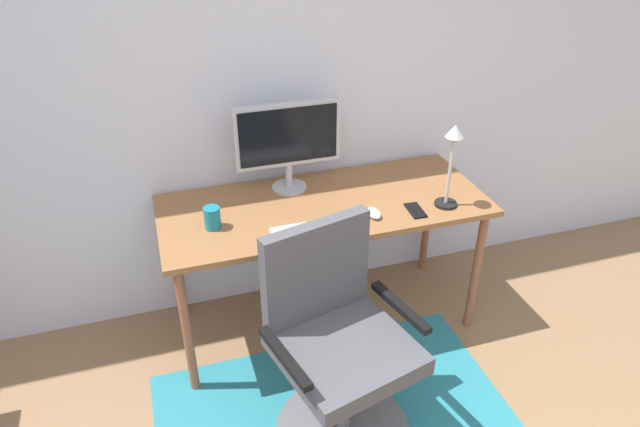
{
  "coord_description": "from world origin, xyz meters",
  "views": [
    {
      "loc": [
        -0.38,
        -0.55,
        2.17
      ],
      "look_at": [
        0.28,
        1.54,
        0.86
      ],
      "focal_mm": 32.15,
      "sensor_mm": 36.0,
      "label": 1
    }
  ],
  "objects_px": {
    "monitor": "(288,138)",
    "cell_phone": "(415,210)",
    "keyboard": "(319,229)",
    "office_chair": "(337,361)",
    "desk": "(324,215)",
    "coffee_cup": "(212,218)",
    "desk_lamp": "(452,155)",
    "computer_mouse": "(374,213)"
  },
  "relations": [
    {
      "from": "cell_phone",
      "to": "coffee_cup",
      "type": "bearing_deg",
      "value": 174.62
    },
    {
      "from": "coffee_cup",
      "to": "cell_phone",
      "type": "distance_m",
      "value": 0.97
    },
    {
      "from": "monitor",
      "to": "coffee_cup",
      "type": "distance_m",
      "value": 0.56
    },
    {
      "from": "desk",
      "to": "office_chair",
      "type": "bearing_deg",
      "value": -103.45
    },
    {
      "from": "coffee_cup",
      "to": "desk_lamp",
      "type": "relative_size",
      "value": 0.25
    },
    {
      "from": "desk",
      "to": "coffee_cup",
      "type": "distance_m",
      "value": 0.57
    },
    {
      "from": "desk",
      "to": "monitor",
      "type": "bearing_deg",
      "value": 121.98
    },
    {
      "from": "office_chair",
      "to": "desk",
      "type": "bearing_deg",
      "value": 62.5
    },
    {
      "from": "coffee_cup",
      "to": "office_chair",
      "type": "height_order",
      "value": "office_chair"
    },
    {
      "from": "cell_phone",
      "to": "office_chair",
      "type": "distance_m",
      "value": 0.83
    },
    {
      "from": "computer_mouse",
      "to": "monitor",
      "type": "bearing_deg",
      "value": 128.5
    },
    {
      "from": "desk_lamp",
      "to": "office_chair",
      "type": "height_order",
      "value": "desk_lamp"
    },
    {
      "from": "coffee_cup",
      "to": "cell_phone",
      "type": "relative_size",
      "value": 0.76
    },
    {
      "from": "desk",
      "to": "office_chair",
      "type": "height_order",
      "value": "office_chair"
    },
    {
      "from": "cell_phone",
      "to": "desk_lamp",
      "type": "xyz_separation_m",
      "value": [
        0.17,
        0.01,
        0.27
      ]
    },
    {
      "from": "computer_mouse",
      "to": "office_chair",
      "type": "bearing_deg",
      "value": -124.58
    },
    {
      "from": "monitor",
      "to": "desk",
      "type": "bearing_deg",
      "value": -58.02
    },
    {
      "from": "desk",
      "to": "keyboard",
      "type": "bearing_deg",
      "value": -113.43
    },
    {
      "from": "keyboard",
      "to": "desk_lamp",
      "type": "relative_size",
      "value": 1.02
    },
    {
      "from": "monitor",
      "to": "computer_mouse",
      "type": "distance_m",
      "value": 0.56
    },
    {
      "from": "desk",
      "to": "coffee_cup",
      "type": "height_order",
      "value": "coffee_cup"
    },
    {
      "from": "cell_phone",
      "to": "desk",
      "type": "bearing_deg",
      "value": 155.35
    },
    {
      "from": "monitor",
      "to": "coffee_cup",
      "type": "bearing_deg",
      "value": -148.72
    },
    {
      "from": "monitor",
      "to": "keyboard",
      "type": "bearing_deg",
      "value": -87.13
    },
    {
      "from": "office_chair",
      "to": "coffee_cup",
      "type": "bearing_deg",
      "value": 106.98
    },
    {
      "from": "desk",
      "to": "cell_phone",
      "type": "distance_m",
      "value": 0.46
    },
    {
      "from": "coffee_cup",
      "to": "desk_lamp",
      "type": "bearing_deg",
      "value": -6.96
    },
    {
      "from": "desk",
      "to": "office_chair",
      "type": "distance_m",
      "value": 0.78
    },
    {
      "from": "monitor",
      "to": "desk_lamp",
      "type": "xyz_separation_m",
      "value": [
        0.69,
        -0.4,
        -0.01
      ]
    },
    {
      "from": "computer_mouse",
      "to": "coffee_cup",
      "type": "distance_m",
      "value": 0.76
    },
    {
      "from": "desk",
      "to": "cell_phone",
      "type": "relative_size",
      "value": 11.56
    },
    {
      "from": "monitor",
      "to": "office_chair",
      "type": "xyz_separation_m",
      "value": [
        -0.05,
        -0.91,
        -0.63
      ]
    },
    {
      "from": "monitor",
      "to": "cell_phone",
      "type": "distance_m",
      "value": 0.72
    },
    {
      "from": "coffee_cup",
      "to": "office_chair",
      "type": "xyz_separation_m",
      "value": [
        0.39,
        -0.64,
        -0.4
      ]
    },
    {
      "from": "desk",
      "to": "coffee_cup",
      "type": "relative_size",
      "value": 15.22
    },
    {
      "from": "keyboard",
      "to": "office_chair",
      "type": "relative_size",
      "value": 0.43
    },
    {
      "from": "coffee_cup",
      "to": "keyboard",
      "type": "bearing_deg",
      "value": -20.79
    },
    {
      "from": "cell_phone",
      "to": "monitor",
      "type": "bearing_deg",
      "value": 145.17
    },
    {
      "from": "office_chair",
      "to": "cell_phone",
      "type": "bearing_deg",
      "value": 27.25
    },
    {
      "from": "monitor",
      "to": "desk_lamp",
      "type": "bearing_deg",
      "value": -30.14
    },
    {
      "from": "cell_phone",
      "to": "computer_mouse",
      "type": "bearing_deg",
      "value": 178.13
    },
    {
      "from": "keyboard",
      "to": "computer_mouse",
      "type": "height_order",
      "value": "computer_mouse"
    }
  ]
}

